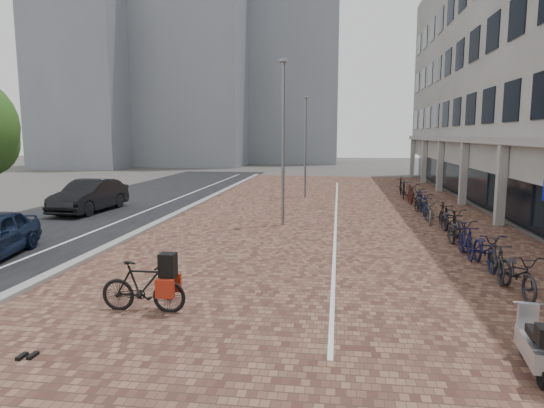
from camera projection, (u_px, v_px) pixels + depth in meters
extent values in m
plane|color=#474442|center=(236.00, 296.00, 11.12)|extent=(140.00, 140.00, 0.00)
cube|color=brown|center=(332.00, 214.00, 22.61)|extent=(14.50, 42.00, 0.04)
cube|color=black|center=(110.00, 209.00, 24.10)|extent=(8.00, 50.00, 0.03)
cube|color=gray|center=(185.00, 210.00, 23.57)|extent=(0.35, 42.00, 0.14)
cube|color=white|center=(148.00, 210.00, 23.83)|extent=(0.12, 44.00, 0.00)
cube|color=white|center=(336.00, 214.00, 22.58)|extent=(0.10, 30.00, 0.00)
cube|color=black|center=(479.00, 173.00, 25.27)|extent=(0.15, 38.00, 3.20)
cube|color=#AAAAA5|center=(477.00, 140.00, 25.05)|extent=(1.60, 38.00, 0.30)
cube|color=#AAAAA5|center=(501.00, 185.00, 19.49)|extent=(0.35, 0.35, 3.40)
cube|color=#AAAAA5|center=(463.00, 173.00, 25.38)|extent=(0.35, 0.35, 3.40)
cube|color=#AAAAA5|center=(440.00, 166.00, 31.26)|extent=(0.35, 0.35, 3.40)
cube|color=#AAAAA5|center=(424.00, 161.00, 37.14)|extent=(0.35, 0.35, 3.40)
cube|color=#AAAAA5|center=(412.00, 157.00, 43.03)|extent=(0.35, 0.35, 3.40)
cube|color=gray|center=(188.00, 32.00, 58.08)|extent=(14.00, 12.00, 32.00)
cube|color=gray|center=(293.00, 64.00, 63.75)|extent=(12.00, 10.00, 26.00)
cube|color=gray|center=(87.00, 79.00, 54.40)|extent=(10.00, 10.00, 20.00)
imported|color=black|center=(90.00, 196.00, 23.19)|extent=(1.91, 4.83, 1.56)
imported|color=black|center=(143.00, 287.00, 10.04)|extent=(1.82, 0.52, 1.09)
cube|color=black|center=(142.00, 264.00, 9.98)|extent=(0.33, 0.31, 0.49)
cube|color=#9A2310|center=(133.00, 284.00, 10.07)|extent=(0.38, 0.11, 0.38)
cube|color=#9A2310|center=(153.00, 285.00, 10.01)|extent=(0.38, 0.11, 0.38)
cylinder|color=slate|center=(283.00, 145.00, 19.37)|extent=(0.12, 0.12, 6.58)
cylinder|color=gray|center=(305.00, 148.00, 28.23)|extent=(0.12, 0.12, 5.86)
imported|color=black|center=(518.00, 273.00, 11.16)|extent=(0.81, 2.01, 1.04)
imported|color=black|center=(497.00, 260.00, 12.30)|extent=(0.66, 1.79, 1.05)
imported|color=#15183C|center=(485.00, 250.00, 13.42)|extent=(0.74, 1.99, 1.04)
imported|color=#141336|center=(466.00, 240.00, 14.58)|extent=(0.50, 1.75, 1.05)
imported|color=#232228|center=(459.00, 233.00, 15.70)|extent=(0.92, 2.04, 1.04)
imported|color=black|center=(454.00, 226.00, 16.81)|extent=(0.85, 1.81, 1.05)
imported|color=black|center=(451.00, 221.00, 17.92)|extent=(0.96, 2.05, 1.04)
imported|color=black|center=(444.00, 216.00, 19.05)|extent=(0.51, 1.75, 1.05)
imported|color=#514E4A|center=(430.00, 211.00, 20.22)|extent=(0.97, 2.05, 1.04)
imported|color=#131A34|center=(425.00, 207.00, 21.35)|extent=(0.64, 1.78, 1.05)
imported|color=black|center=(421.00, 204.00, 22.47)|extent=(0.91, 2.04, 1.04)
imported|color=#15163B|center=(420.00, 200.00, 23.58)|extent=(0.57, 1.77, 1.05)
imported|color=black|center=(418.00, 197.00, 24.70)|extent=(0.94, 2.04, 1.04)
imported|color=#471512|center=(410.00, 194.00, 25.86)|extent=(0.51, 1.75, 1.05)
imported|color=black|center=(412.00, 192.00, 26.95)|extent=(0.88, 2.03, 1.04)
imported|color=black|center=(404.00, 190.00, 28.12)|extent=(0.68, 1.79, 1.05)
imported|color=#625E5A|center=(409.00, 188.00, 29.19)|extent=(0.94, 2.05, 1.04)
imported|color=black|center=(401.00, 186.00, 30.36)|extent=(0.66, 1.79, 1.05)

